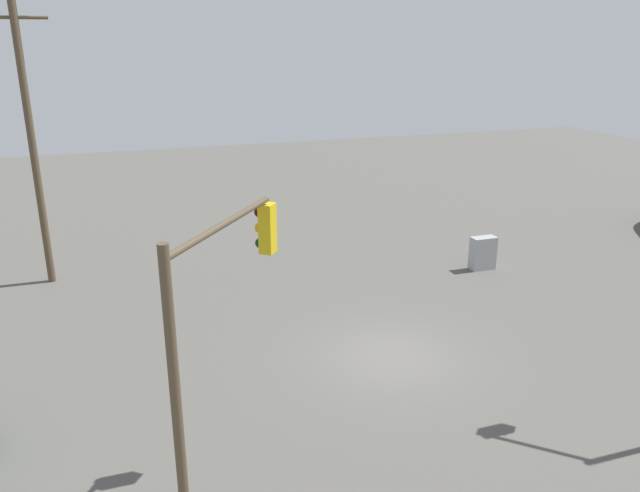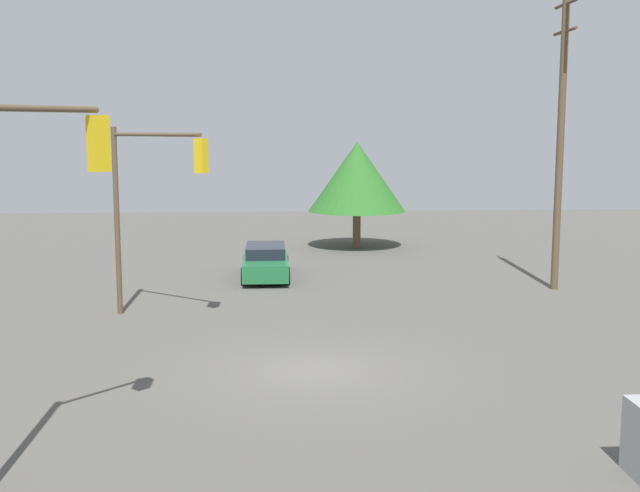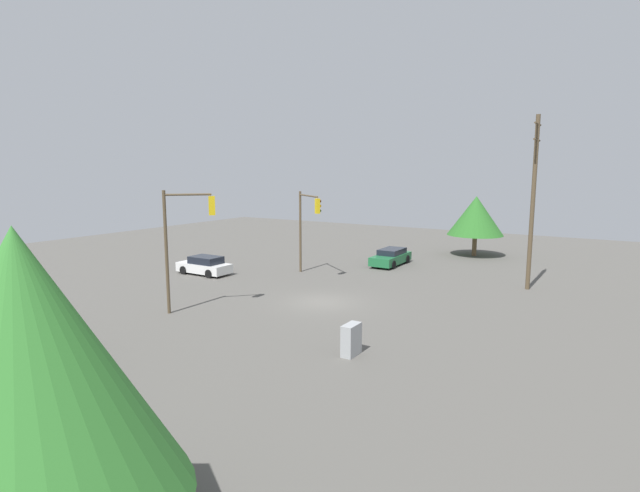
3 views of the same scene
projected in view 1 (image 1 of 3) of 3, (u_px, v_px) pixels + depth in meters
ground_plane at (390, 356)px, 18.85m from camera, size 80.00×80.00×0.00m
traffic_signal_cross at (218, 321)px, 11.19m from camera, size 2.65×3.34×6.28m
utility_pole_tall at (30, 128)px, 22.74m from camera, size 2.20×0.28×11.40m
electrical_cabinet at (483, 253)px, 25.73m from camera, size 1.04×0.50×1.38m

